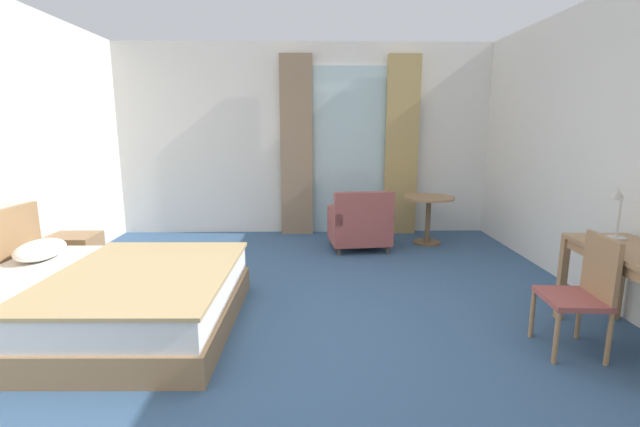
# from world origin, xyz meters

# --- Properties ---
(ground) EXTENTS (6.32, 7.67, 0.10)m
(ground) POSITION_xyz_m (0.00, 0.00, -0.05)
(ground) COLOR #38567A
(wall_back) EXTENTS (5.92, 0.12, 2.89)m
(wall_back) POSITION_xyz_m (0.00, 3.57, 1.45)
(wall_back) COLOR silver
(wall_back) RESTS_ON ground
(balcony_glass_door) EXTENTS (1.16, 0.02, 2.54)m
(balcony_glass_door) POSITION_xyz_m (0.69, 3.49, 1.27)
(balcony_glass_door) COLOR silver
(balcony_glass_door) RESTS_ON ground
(curtain_panel_left) EXTENTS (0.49, 0.10, 2.70)m
(curtain_panel_left) POSITION_xyz_m (-0.12, 3.39, 1.35)
(curtain_panel_left) COLOR #897056
(curtain_panel_left) RESTS_ON ground
(curtain_panel_right) EXTENTS (0.49, 0.10, 2.70)m
(curtain_panel_right) POSITION_xyz_m (1.49, 3.39, 1.35)
(curtain_panel_right) COLOR tan
(curtain_panel_right) RESTS_ON ground
(bed) EXTENTS (2.23, 1.91, 0.92)m
(bed) POSITION_xyz_m (-1.71, 0.13, 0.26)
(bed) COLOR #9E754C
(bed) RESTS_ON ground
(nightstand) EXTENTS (0.50, 0.45, 0.48)m
(nightstand) POSITION_xyz_m (-2.55, 1.43, 0.24)
(nightstand) COLOR #9E754C
(nightstand) RESTS_ON ground
(desk_chair) EXTENTS (0.43, 0.48, 0.89)m
(desk_chair) POSITION_xyz_m (2.09, -0.36, 0.49)
(desk_chair) COLOR #9E4C47
(desk_chair) RESTS_ON ground
(desk_lamp) EXTENTS (0.17, 0.24, 0.43)m
(desk_lamp) POSITION_xyz_m (2.58, 0.09, 1.03)
(desk_lamp) COLOR #B7B2A8
(desk_lamp) RESTS_ON writing_desk
(armchair_by_window) EXTENTS (0.84, 0.77, 0.83)m
(armchair_by_window) POSITION_xyz_m (0.76, 2.45, 0.34)
(armchair_by_window) COLOR #9E4C47
(armchair_by_window) RESTS_ON ground
(round_cafe_table) EXTENTS (0.71, 0.71, 0.68)m
(round_cafe_table) POSITION_xyz_m (1.77, 2.75, 0.51)
(round_cafe_table) COLOR #9E754C
(round_cafe_table) RESTS_ON ground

